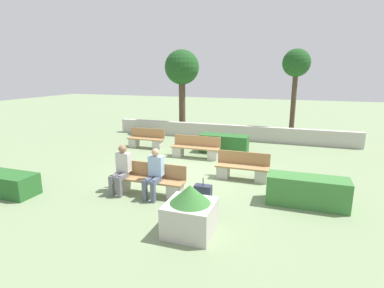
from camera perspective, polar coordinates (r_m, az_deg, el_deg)
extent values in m
plane|color=gray|center=(9.93, 0.12, -5.78)|extent=(60.00, 60.00, 0.00)
cube|color=#B7B2A8|center=(15.11, 7.04, 2.28)|extent=(12.06, 0.30, 0.73)
cube|color=#A37A4C|center=(8.33, -8.49, -6.76)|extent=(2.09, 0.44, 0.05)
cube|color=#A37A4C|center=(8.46, -7.79, -4.80)|extent=(2.09, 0.04, 0.40)
cube|color=#B7B2A8|center=(8.80, -13.22, -7.39)|extent=(0.36, 0.40, 0.39)
cube|color=#B7B2A8|center=(8.09, -3.22, -8.93)|extent=(0.36, 0.40, 0.39)
cube|color=#A37A4C|center=(13.41, -8.85, 1.00)|extent=(1.63, 0.44, 0.05)
cube|color=#A37A4C|center=(13.57, -8.41, 2.14)|extent=(1.63, 0.04, 0.40)
cube|color=#B7B2A8|center=(13.73, -10.99, 0.27)|extent=(0.36, 0.40, 0.39)
cube|color=#B7B2A8|center=(13.20, -6.55, -0.10)|extent=(0.36, 0.40, 0.39)
cube|color=#A37A4C|center=(11.68, 0.61, -0.70)|extent=(1.90, 0.44, 0.05)
cube|color=#A37A4C|center=(11.85, 0.98, 0.63)|extent=(1.90, 0.04, 0.40)
cube|color=#B7B2A8|center=(11.97, -2.67, -1.45)|extent=(0.36, 0.40, 0.39)
cube|color=#B7B2A8|center=(11.54, 4.00, -2.04)|extent=(0.36, 0.40, 0.39)
cube|color=#A37A4C|center=(9.46, 9.50, -4.33)|extent=(1.65, 0.44, 0.05)
cube|color=#A37A4C|center=(9.62, 9.80, -2.63)|extent=(1.65, 0.05, 0.40)
cube|color=#B7B2A8|center=(9.63, 5.94, -5.25)|extent=(0.36, 0.40, 0.39)
cube|color=#B7B2A8|center=(9.45, 13.03, -5.90)|extent=(0.36, 0.40, 0.39)
cube|color=#515B70|center=(8.06, -8.17, -6.78)|extent=(0.14, 0.46, 0.13)
cube|color=#515B70|center=(7.97, -6.87, -6.96)|extent=(0.14, 0.46, 0.13)
cube|color=#515B70|center=(7.96, -9.00, -8.78)|extent=(0.11, 0.11, 0.57)
cube|color=#515B70|center=(7.85, -7.43, -9.03)|extent=(0.11, 0.11, 0.57)
cube|color=#9EBCE0|center=(8.11, -6.85, -4.10)|extent=(0.38, 0.22, 0.54)
sphere|color=tan|center=(7.99, -6.98, -1.58)|extent=(0.21, 0.21, 0.21)
cube|color=slate|center=(8.54, -14.20, -5.89)|extent=(0.14, 0.46, 0.13)
cube|color=slate|center=(8.44, -13.05, -6.06)|extent=(0.14, 0.46, 0.13)
cube|color=slate|center=(8.45, -15.08, -7.75)|extent=(0.11, 0.11, 0.57)
cube|color=slate|center=(8.32, -13.69, -7.99)|extent=(0.11, 0.11, 0.57)
cube|color=beige|center=(8.58, -12.90, -3.37)|extent=(0.38, 0.22, 0.54)
sphere|color=#936B4C|center=(8.46, -13.10, -0.92)|extent=(0.23, 0.23, 0.23)
cube|color=#286028|center=(9.75, -31.85, -6.43)|extent=(1.73, 0.74, 0.59)
cube|color=#3D7A38|center=(8.13, 21.07, -8.38)|extent=(1.95, 0.67, 0.75)
cube|color=#286028|center=(12.54, 6.10, 0.05)|extent=(1.98, 0.74, 0.76)
cube|color=#B7B2A8|center=(6.39, -0.35, -13.89)|extent=(0.98, 0.98, 0.68)
cone|color=#387533|center=(6.16, -0.35, -9.51)|extent=(0.84, 0.84, 0.38)
cube|color=#282D42|center=(7.64, 2.10, -9.73)|extent=(0.43, 0.23, 0.54)
cylinder|color=#333338|center=(7.50, 2.12, -7.14)|extent=(0.02, 0.02, 0.20)
cylinder|color=#473828|center=(16.55, -1.89, 7.39)|extent=(0.35, 0.35, 3.04)
sphere|color=#1E4C1E|center=(16.46, -1.94, 14.42)|extent=(1.84, 1.84, 1.84)
cylinder|color=#473828|center=(15.92, 18.70, 7.03)|extent=(0.25, 0.25, 3.36)
sphere|color=#1E4C1E|center=(15.84, 19.28, 14.40)|extent=(1.34, 1.34, 1.34)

